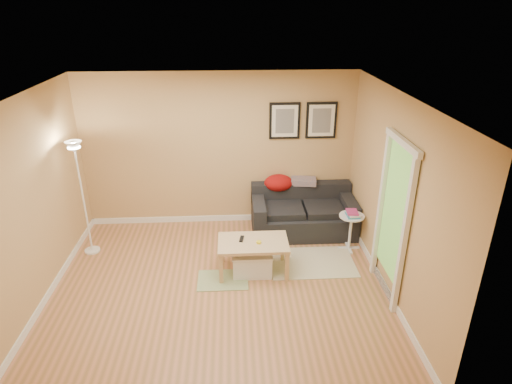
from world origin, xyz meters
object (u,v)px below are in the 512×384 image
storage_bin (252,262)px  book_stack (353,213)px  coffee_table (253,257)px  side_table (350,232)px  sofa (303,211)px  floor_lamp (84,202)px

storage_bin → book_stack: 1.72m
book_stack → coffee_table: bearing=-178.8°
coffee_table → side_table: (1.54, 0.53, 0.05)m
sofa → side_table: size_ratio=2.89×
storage_bin → floor_lamp: (-2.46, 0.72, 0.68)m
sofa → book_stack: sofa is taller
sofa → floor_lamp: bearing=-172.4°
book_stack → sofa: bearing=118.9°
storage_bin → floor_lamp: bearing=163.7°
storage_bin → floor_lamp: floor_lamp is taller
sofa → storage_bin: sofa is taller
coffee_table → book_stack: (1.54, 0.52, 0.38)m
book_stack → floor_lamp: bearing=160.2°
sofa → side_table: sofa is taller
side_table → book_stack: bearing=-64.2°
coffee_table → floor_lamp: bearing=153.1°
coffee_table → sofa: bearing=40.2°
sofa → coffee_table: 1.45m
storage_bin → book_stack: book_stack is taller
storage_bin → side_table: bearing=20.0°
sofa → book_stack: 0.93m
coffee_table → side_table: bearing=7.6°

